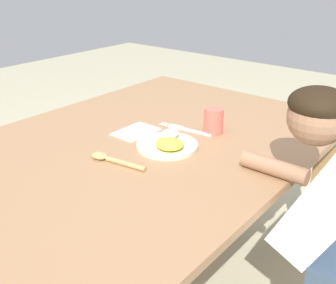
{
  "coord_description": "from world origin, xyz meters",
  "views": [
    {
      "loc": [
        -0.92,
        -0.85,
        1.22
      ],
      "look_at": [
        0.0,
        -0.1,
        0.69
      ],
      "focal_mm": 42.96,
      "sensor_mm": 36.0,
      "label": 1
    }
  ],
  "objects_px": {
    "plate": "(168,143)",
    "fork": "(185,129)",
    "spoon": "(110,159)",
    "drinking_cup": "(214,121)",
    "person": "(329,255)"
  },
  "relations": [
    {
      "from": "spoon",
      "to": "person",
      "type": "height_order",
      "value": "person"
    },
    {
      "from": "plate",
      "to": "drinking_cup",
      "type": "distance_m",
      "value": 0.21
    },
    {
      "from": "plate",
      "to": "spoon",
      "type": "distance_m",
      "value": 0.2
    },
    {
      "from": "fork",
      "to": "drinking_cup",
      "type": "relative_size",
      "value": 2.39
    },
    {
      "from": "drinking_cup",
      "to": "person",
      "type": "distance_m",
      "value": 0.57
    },
    {
      "from": "drinking_cup",
      "to": "person",
      "type": "height_order",
      "value": "person"
    },
    {
      "from": "spoon",
      "to": "person",
      "type": "xyz_separation_m",
      "value": [
        0.23,
        -0.61,
        -0.19
      ]
    },
    {
      "from": "plate",
      "to": "drinking_cup",
      "type": "height_order",
      "value": "drinking_cup"
    },
    {
      "from": "plate",
      "to": "fork",
      "type": "height_order",
      "value": "plate"
    },
    {
      "from": "fork",
      "to": "person",
      "type": "bearing_deg",
      "value": 163.0
    },
    {
      "from": "plate",
      "to": "fork",
      "type": "distance_m",
      "value": 0.16
    },
    {
      "from": "plate",
      "to": "spoon",
      "type": "xyz_separation_m",
      "value": [
        -0.19,
        0.07,
        -0.01
      ]
    },
    {
      "from": "fork",
      "to": "plate",
      "type": "bearing_deg",
      "value": 100.94
    },
    {
      "from": "plate",
      "to": "person",
      "type": "bearing_deg",
      "value": -85.16
    },
    {
      "from": "plate",
      "to": "drinking_cup",
      "type": "bearing_deg",
      "value": -11.84
    }
  ]
}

